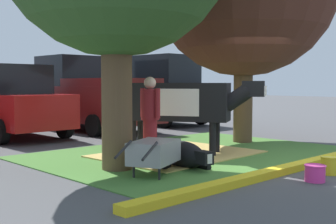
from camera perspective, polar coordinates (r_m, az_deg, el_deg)
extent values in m
plane|color=#4C4C4F|center=(8.82, 12.98, -6.25)|extent=(80.00, 80.00, 0.00)
cube|color=#477A33|center=(9.58, 3.02, -5.31)|extent=(6.56, 4.71, 0.02)
cube|color=yellow|center=(8.09, 16.17, -6.77)|extent=(7.76, 0.24, 0.12)
cube|color=tan|center=(9.33, 1.28, -5.46)|extent=(3.30, 2.54, 0.04)
cylinder|color=brown|center=(7.70, -6.60, 2.04)|extent=(0.53, 0.53, 2.58)
cylinder|color=brown|center=(11.40, 9.64, 2.05)|extent=(0.48, 0.48, 2.38)
cube|color=black|center=(9.43, 0.88, 1.34)|extent=(1.77, 2.34, 0.80)
cube|color=white|center=(9.40, 1.77, 1.33)|extent=(1.08, 1.14, 0.56)
cylinder|color=black|center=(9.18, 8.94, 1.86)|extent=(0.60, 0.71, 0.58)
cube|color=black|center=(9.14, 10.94, 2.95)|extent=(0.45, 0.51, 0.32)
cube|color=white|center=(9.13, 12.19, 2.69)|extent=(0.23, 0.20, 0.20)
cylinder|color=black|center=(9.55, 6.27, -3.23)|extent=(0.14, 0.14, 0.72)
cylinder|color=black|center=(9.07, 5.76, -3.59)|extent=(0.14, 0.14, 0.72)
cylinder|color=black|center=(9.98, -3.56, -2.91)|extent=(0.14, 0.14, 0.72)
cylinder|color=black|center=(9.52, -4.53, -3.24)|extent=(0.14, 0.14, 0.72)
cylinder|color=black|center=(9.82, -5.90, -0.04)|extent=(0.06, 0.06, 0.70)
ellipsoid|color=black|center=(7.98, 1.90, -5.46)|extent=(0.64, 1.16, 0.48)
cube|color=black|center=(7.51, 4.68, -5.90)|extent=(0.24, 0.31, 0.22)
cube|color=silver|center=(7.42, 5.27, -6.02)|extent=(0.11, 0.07, 0.16)
cylinder|color=black|center=(7.85, 4.50, -6.96)|extent=(0.15, 0.36, 0.10)
cylinder|color=maroon|center=(8.26, -2.32, -3.91)|extent=(0.26, 0.26, 0.83)
cylinder|color=maroon|center=(8.19, -2.33, 0.97)|extent=(0.34, 0.34, 0.57)
sphere|color=beige|center=(8.18, -2.34, 3.77)|extent=(0.23, 0.23, 0.23)
cylinder|color=maroon|center=(8.36, -3.28, 1.22)|extent=(0.09, 0.09, 0.54)
cylinder|color=maroon|center=(8.02, -1.33, 1.12)|extent=(0.09, 0.09, 0.54)
cube|color=gray|center=(7.22, -1.81, -5.15)|extent=(1.07, 0.92, 0.36)
cylinder|color=black|center=(7.71, -0.31, -6.24)|extent=(0.37, 0.24, 0.36)
cylinder|color=black|center=(7.09, -4.44, -7.62)|extent=(0.04, 0.04, 0.24)
cylinder|color=black|center=(6.91, -1.13, -7.91)|extent=(0.04, 0.04, 0.24)
cylinder|color=black|center=(6.72, -5.78, -4.81)|extent=(0.50, 0.25, 0.23)
cylinder|color=black|center=(6.52, -2.35, -5.04)|extent=(0.50, 0.25, 0.23)
cylinder|color=#EA3893|center=(7.23, 18.41, -7.54)|extent=(0.31, 0.31, 0.25)
torus|color=#EA3893|center=(7.21, 18.43, -6.57)|extent=(0.33, 0.33, 0.02)
cylinder|color=yellow|center=(7.87, 20.12, -6.51)|extent=(0.29, 0.29, 0.29)
torus|color=yellow|center=(7.85, 20.15, -5.46)|extent=(0.32, 0.32, 0.02)
cube|color=red|center=(13.30, -19.71, 0.30)|extent=(1.84, 4.42, 0.90)
cube|color=black|center=(13.28, -19.79, 3.97)|extent=(1.60, 2.21, 0.80)
cylinder|color=black|center=(15.00, -18.83, -1.04)|extent=(0.23, 0.64, 0.64)
cylinder|color=black|center=(11.67, -20.75, -2.39)|extent=(0.23, 0.64, 0.64)
cylinder|color=black|center=(12.49, -13.16, -1.85)|extent=(0.23, 0.64, 0.64)
cube|color=maroon|center=(14.63, -10.21, 1.15)|extent=(2.05, 5.42, 1.10)
cube|color=black|center=(15.41, -12.23, 5.15)|extent=(1.86, 1.82, 1.00)
cube|color=maroon|center=(13.63, -7.36, 3.81)|extent=(1.92, 2.72, 0.24)
cylinder|color=black|center=(15.66, -16.83, -0.80)|extent=(0.23, 0.64, 0.64)
cylinder|color=black|center=(16.67, -10.73, -0.44)|extent=(0.23, 0.64, 0.64)
cylinder|color=black|center=(12.66, -9.46, -1.73)|extent=(0.23, 0.64, 0.64)
cylinder|color=black|center=(13.89, -2.68, -1.21)|extent=(0.23, 0.64, 0.64)
cube|color=black|center=(16.63, -1.72, 1.68)|extent=(1.94, 4.62, 1.20)
cube|color=black|center=(16.63, -1.73, 5.47)|extent=(1.70, 3.21, 1.00)
cylinder|color=black|center=(17.21, -7.43, -0.28)|extent=(0.23, 0.64, 0.64)
cylinder|color=black|center=(18.41, -2.70, 0.01)|extent=(0.23, 0.64, 0.64)
cylinder|color=black|center=(14.93, -0.52, -0.86)|extent=(0.23, 0.64, 0.64)
cylinder|color=black|center=(16.30, 4.31, -0.48)|extent=(0.23, 0.64, 0.64)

